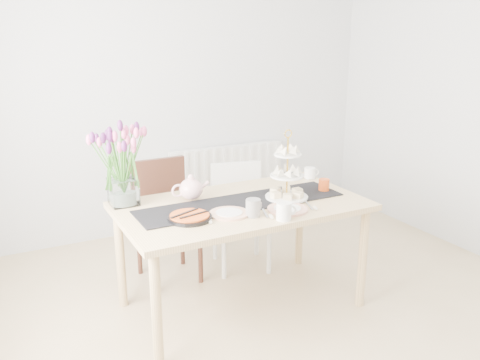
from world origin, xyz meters
name	(u,v)px	position (x,y,z in m)	size (l,w,h in m)	color
room_shell	(322,135)	(0.00, 0.00, 1.30)	(4.50, 4.50, 4.50)	tan
radiator	(227,175)	(0.50, 2.19, 0.45)	(1.20, 0.08, 0.60)	white
dining_table	(242,214)	(-0.17, 0.61, 0.67)	(1.60, 0.90, 0.75)	tan
chair_brown	(164,210)	(-0.47, 1.31, 0.53)	(0.45, 0.45, 0.90)	#391A14
chair_white	(239,208)	(0.13, 1.23, 0.47)	(0.49, 0.49, 0.82)	white
table_runner	(242,203)	(-0.17, 0.61, 0.75)	(1.40, 0.35, 0.01)	black
tulip_vase	(121,153)	(-0.86, 0.94, 1.10)	(0.63, 0.63, 0.54)	silver
cake_stand	(287,182)	(0.14, 0.55, 0.87)	(0.29, 0.29, 0.42)	gold
teapot	(191,189)	(-0.44, 0.82, 0.83)	(0.25, 0.21, 0.17)	white
cream_jug	(310,173)	(0.56, 0.88, 0.79)	(0.08, 0.08, 0.08)	white
tart_tin	(190,217)	(-0.59, 0.49, 0.77)	(0.27, 0.27, 0.03)	black
mug_grey	(253,208)	(-0.22, 0.36, 0.80)	(0.09, 0.09, 0.11)	gray
mug_white	(284,211)	(-0.09, 0.22, 0.80)	(0.09, 0.09, 0.11)	white
mug_orange	(324,185)	(0.46, 0.57, 0.79)	(0.07, 0.07, 0.09)	#DB4D18
plate_left	(229,214)	(-0.34, 0.46, 0.76)	(0.25, 0.25, 0.01)	white
plate_right	(288,209)	(0.02, 0.36, 0.76)	(0.26, 0.26, 0.01)	white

